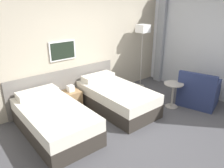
# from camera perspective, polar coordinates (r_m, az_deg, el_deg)

# --- Properties ---
(ground_plane) EXTENTS (16.00, 16.00, 0.00)m
(ground_plane) POSITION_cam_1_polar(r_m,az_deg,el_deg) (4.51, 7.10, -11.42)
(ground_plane) COLOR #47474C
(wall_headboard) EXTENTS (10.00, 0.10, 2.70)m
(wall_headboard) POSITION_cam_1_polar(r_m,az_deg,el_deg) (5.42, -7.83, 9.14)
(wall_headboard) COLOR #B7AD99
(wall_headboard) RESTS_ON ground_plane
(wall_window) EXTENTS (0.21, 4.43, 2.70)m
(wall_window) POSITION_cam_1_polar(r_m,az_deg,el_deg) (5.99, 26.54, 8.68)
(wall_window) COLOR white
(wall_window) RESTS_ON ground_plane
(bed_near_door) EXTENTS (1.02, 1.91, 0.67)m
(bed_near_door) POSITION_cam_1_polar(r_m,az_deg,el_deg) (4.36, -14.95, -9.00)
(bed_near_door) COLOR #332D28
(bed_near_door) RESTS_ON ground_plane
(bed_near_window) EXTENTS (1.02, 1.91, 0.67)m
(bed_near_window) POSITION_cam_1_polar(r_m,az_deg,el_deg) (5.10, 1.09, -3.57)
(bed_near_window) COLOR #332D28
(bed_near_window) RESTS_ON ground_plane
(nightstand) EXTENTS (0.39, 0.38, 0.56)m
(nightstand) POSITION_cam_1_polar(r_m,az_deg,el_deg) (5.25, -10.53, -3.83)
(nightstand) COLOR #9E7A51
(nightstand) RESTS_ON ground_plane
(floor_lamp) EXTENTS (0.30, 0.30, 1.79)m
(floor_lamp) POSITION_cam_1_polar(r_m,az_deg,el_deg) (6.14, 8.03, 13.04)
(floor_lamp) COLOR #9E9993
(floor_lamp) RESTS_ON ground_plane
(side_table) EXTENTS (0.45, 0.45, 0.60)m
(side_table) POSITION_cam_1_polar(r_m,az_deg,el_deg) (5.32, 15.67, -1.67)
(side_table) COLOR gray
(side_table) RESTS_ON ground_plane
(armchair) EXTENTS (0.98, 1.03, 0.88)m
(armchair) POSITION_cam_1_polar(r_m,az_deg,el_deg) (5.70, 21.59, -2.26)
(armchair) COLOR navy
(armchair) RESTS_ON ground_plane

